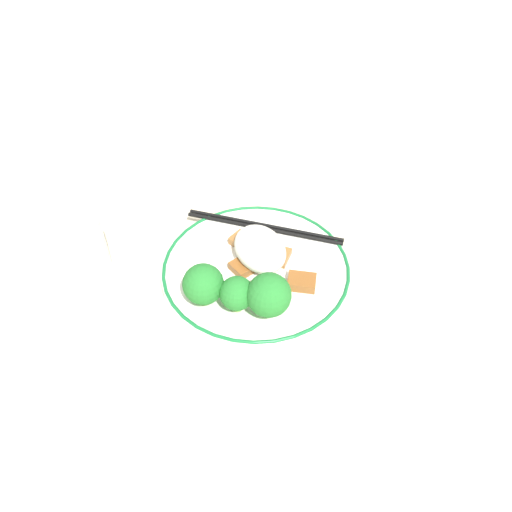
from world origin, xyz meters
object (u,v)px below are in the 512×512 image
at_px(broccoli_back_right, 269,295).
at_px(chopsticks, 264,227).
at_px(broccoli_back_left, 203,285).
at_px(drinking_glass, 81,248).
at_px(plate, 256,270).
at_px(broccoli_back_center, 237,294).

distance_m(broccoli_back_right, chopsticks, 0.16).
distance_m(broccoli_back_left, broccoli_back_right, 0.08).
relative_size(chopsticks, drinking_glass, 2.12).
relative_size(plate, broccoli_back_left, 4.49).
xyz_separation_m(broccoli_back_left, broccoli_back_right, (0.05, 0.07, 0.00)).
bearing_deg(broccoli_back_left, drinking_glass, -132.99).
height_order(plate, drinking_glass, drinking_glass).
bearing_deg(chopsticks, plate, -30.02).
relative_size(plate, broccoli_back_center, 5.06).
xyz_separation_m(broccoli_back_left, chopsticks, (-0.10, 0.12, -0.03)).
bearing_deg(drinking_glass, broccoli_back_center, 47.83).
bearing_deg(chopsticks, broccoli_back_left, -50.34).
bearing_deg(broccoli_back_right, broccoli_back_left, -125.78).
bearing_deg(broccoli_back_right, plate, 169.53).
bearing_deg(chopsticks, drinking_glass, -95.01).
bearing_deg(broccoli_back_center, chopsticks, 145.65).
bearing_deg(broccoli_back_left, broccoli_back_center, 51.19).
bearing_deg(broccoli_back_left, chopsticks, 129.66).
bearing_deg(broccoli_back_right, broccoli_back_center, -122.42).
height_order(broccoli_back_center, drinking_glass, drinking_glass).
bearing_deg(plate, broccoli_back_center, -38.76).
xyz_separation_m(plate, broccoli_back_center, (0.06, -0.05, 0.04)).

